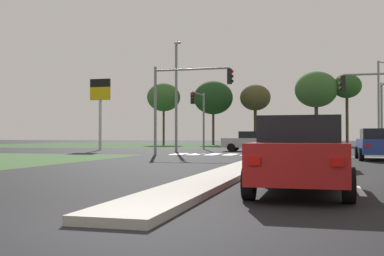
{
  "coord_description": "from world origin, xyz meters",
  "views": [
    {
      "loc": [
        2.69,
        -5.62,
        1.18
      ],
      "look_at": [
        -7.67,
        32.75,
        1.88
      ],
      "focal_mm": 44.6,
      "sensor_mm": 36.0,
      "label": 1
    }
  ],
  "objects": [
    {
      "name": "crosswalk_bar_near",
      "position": [
        -6.4,
        24.8,
        0.01
      ],
      "size": [
        0.7,
        2.8,
        0.01
      ],
      "primitive_type": "cube",
      "color": "silver",
      "rests_on": "ground"
    },
    {
      "name": "crosswalk_bar_third",
      "position": [
        -4.1,
        24.8,
        0.01
      ],
      "size": [
        0.7,
        2.8,
        0.01
      ],
      "primitive_type": "cube",
      "color": "silver",
      "rests_on": "ground"
    },
    {
      "name": "stop_bar_near",
      "position": [
        3.8,
        23.0,
        0.01
      ],
      "size": [
        6.4,
        0.5,
        0.01
      ],
      "primitive_type": "cube",
      "color": "silver",
      "rests_on": "ground"
    },
    {
      "name": "ground_plane",
      "position": [
        0.0,
        30.0,
        0.0
      ],
      "size": [
        200.0,
        200.0,
        0.0
      ],
      "primitive_type": "plane",
      "color": "black"
    },
    {
      "name": "treeline_third",
      "position": [
        -6.19,
        61.62,
        6.61
      ],
      "size": [
        4.32,
        4.32,
        8.51
      ],
      "color": "#423323",
      "rests_on": "ground"
    },
    {
      "name": "crosswalk_bar_second",
      "position": [
        -5.25,
        24.8,
        0.01
      ],
      "size": [
        0.7,
        2.8,
        0.01
      ],
      "primitive_type": "cube",
      "color": "silver",
      "rests_on": "ground"
    },
    {
      "name": "treeline_second",
      "position": [
        -11.65,
        58.81,
        6.52
      ],
      "size": [
        5.43,
        5.43,
        8.85
      ],
      "color": "#423323",
      "rests_on": "ground"
    },
    {
      "name": "median_island_near",
      "position": [
        0.0,
        11.0,
        0.07
      ],
      "size": [
        1.2,
        22.0,
        0.14
      ],
      "primitive_type": "cube",
      "color": "#ADA89E",
      "rests_on": "ground"
    },
    {
      "name": "lane_dash_fourth",
      "position": [
        3.5,
        23.29,
        0.01
      ],
      "size": [
        0.14,
        2.0,
        0.01
      ],
      "primitive_type": "cube",
      "color": "silver",
      "rests_on": "ground"
    },
    {
      "name": "car_grey_fifth",
      "position": [
        -2.37,
        56.07,
        0.77
      ],
      "size": [
        2.0,
        4.52,
        1.5
      ],
      "rotation": [
        0.0,
        0.0,
        3.14
      ],
      "color": "slate",
      "rests_on": "ground"
    },
    {
      "name": "car_blue_third",
      "position": [
        5.46,
        19.88,
        0.8
      ],
      "size": [
        1.98,
        4.38,
        1.57
      ],
      "color": "navy",
      "rests_on": "ground"
    },
    {
      "name": "lane_dash_fifth",
      "position": [
        3.5,
        29.29,
        0.01
      ],
      "size": [
        0.14,
        2.0,
        0.01
      ],
      "primitive_type": "cube",
      "color": "silver",
      "rests_on": "ground"
    },
    {
      "name": "car_beige_second",
      "position": [
        2.41,
        13.24,
        0.76
      ],
      "size": [
        2.0,
        4.37,
        1.49
      ],
      "color": "#BCAD8E",
      "rests_on": "ground"
    },
    {
      "name": "treeline_near",
      "position": [
        -18.7,
        58.24,
        6.69
      ],
      "size": [
        4.69,
        4.69,
        8.71
      ],
      "color": "#423323",
      "rests_on": "ground"
    },
    {
      "name": "crosswalk_bar_fifth",
      "position": [
        -1.8,
        24.8,
        0.01
      ],
      "size": [
        0.7,
        2.8,
        0.01
      ],
      "primitive_type": "cube",
      "color": "silver",
      "rests_on": "ground"
    },
    {
      "name": "street_lamp_third",
      "position": [
        8.25,
        43.21,
        4.77
      ],
      "size": [
        1.85,
        1.95,
        8.43
      ],
      "color": "gray",
      "rests_on": "ground"
    },
    {
      "name": "treeline_fifth",
      "position": [
        6.04,
        59.24,
        7.64
      ],
      "size": [
        3.72,
        3.72,
        9.31
      ],
      "color": "#423323",
      "rests_on": "ground"
    },
    {
      "name": "lane_dash_third",
      "position": [
        3.5,
        17.29,
        0.01
      ],
      "size": [
        0.14,
        2.0,
        0.01
      ],
      "primitive_type": "cube",
      "color": "silver",
      "rests_on": "ground"
    },
    {
      "name": "traffic_signal_near_right",
      "position": [
        6.12,
        23.4,
        3.43
      ],
      "size": [
        3.97,
        0.32,
        5.01
      ],
      "color": "gray",
      "rests_on": "ground"
    },
    {
      "name": "traffic_signal_near_left",
      "position": [
        -5.71,
        23.4,
        3.94
      ],
      "size": [
        5.22,
        0.32,
        5.67
      ],
      "color": "gray",
      "rests_on": "ground"
    },
    {
      "name": "pedestrian_at_median",
      "position": [
        -0.1,
        41.21,
        1.23
      ],
      "size": [
        0.34,
        0.34,
        1.79
      ],
      "rotation": [
        0.0,
        0.0,
        2.23
      ],
      "color": "maroon",
      "rests_on": "median_island_far"
    },
    {
      "name": "treeline_fourth",
      "position": [
        2.18,
        58.81,
        7.31
      ],
      "size": [
        5.55,
        5.55,
        9.71
      ],
      "color": "#423323",
      "rests_on": "ground"
    },
    {
      "name": "fuel_price_totem",
      "position": [
        -15.48,
        31.58,
        4.45
      ],
      "size": [
        1.8,
        0.24,
        6.09
      ],
      "color": "silver",
      "rests_on": "ground"
    },
    {
      "name": "car_red_fourth",
      "position": [
        2.28,
        4.63,
        0.81
      ],
      "size": [
        1.98,
        4.57,
        1.58
      ],
      "color": "#A31919",
      "rests_on": "ground"
    },
    {
      "name": "crosswalk_bar_fourth",
      "position": [
        -2.95,
        24.8,
        0.01
      ],
      "size": [
        0.7,
        2.8,
        0.01
      ],
      "primitive_type": "cube",
      "color": "silver",
      "rests_on": "ground"
    },
    {
      "name": "traffic_signal_far_left",
      "position": [
        -7.6,
        35.04,
        3.54
      ],
      "size": [
        0.32,
        4.21,
        5.14
      ],
      "color": "gray",
      "rests_on": "ground"
    },
    {
      "name": "grass_verge_far_left",
      "position": [
        -25.5,
        54.5,
        0.0
      ],
      "size": [
        35.0,
        35.0,
        0.01
      ],
      "primitive_type": "cube",
      "color": "#2D4C28",
      "rests_on": "ground"
    },
    {
      "name": "median_island_far",
      "position": [
        0.0,
        55.0,
        0.07
      ],
      "size": [
        1.2,
        36.0,
        0.14
      ],
      "primitive_type": "cube",
      "color": "gray",
      "rests_on": "ground"
    },
    {
      "name": "lane_dash_second",
      "position": [
        3.5,
        11.29,
        0.01
      ],
      "size": [
        0.14,
        2.0,
        0.01
      ],
      "primitive_type": "cube",
      "color": "silver",
      "rests_on": "ground"
    },
    {
      "name": "car_silver_near",
      "position": [
        -2.49,
        31.54,
        0.8
      ],
      "size": [
        4.54,
        2.03,
        1.56
      ],
      "rotation": [
        0.0,
        0.0,
        1.57
      ],
      "color": "#B7B7BC",
      "rests_on": "ground"
    },
    {
      "name": "lane_dash_near",
      "position": [
        3.5,
        5.29,
        0.01
      ],
      "size": [
        0.14,
        2.0,
        0.01
      ],
      "primitive_type": "cube",
      "color": "silver",
      "rests_on": "ground"
    },
    {
      "name": "street_lamp_second",
      "position": [
        -8.03,
        29.44,
        4.66
      ],
      "size": [
        0.95,
        1.76,
        8.32
      ],
      "color": "gray",
      "rests_on": "ground"
    }
  ]
}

